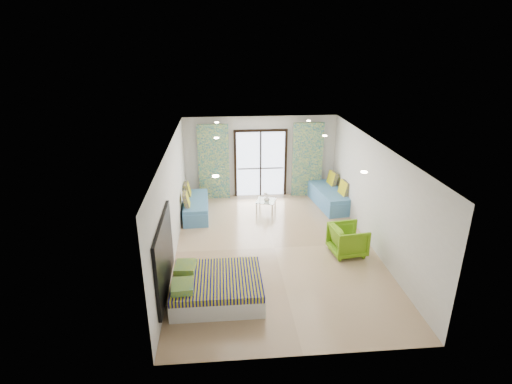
{
  "coord_description": "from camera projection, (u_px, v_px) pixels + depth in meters",
  "views": [
    {
      "loc": [
        -1.27,
        -8.96,
        5.04
      ],
      "look_at": [
        -0.39,
        1.04,
        1.15
      ],
      "focal_mm": 28.0,
      "sensor_mm": 36.0,
      "label": 1
    }
  ],
  "objects": [
    {
      "name": "vase",
      "position": [
        267.0,
        198.0,
        12.16
      ],
      "size": [
        0.24,
        0.24,
        0.19
      ],
      "primitive_type": "imported",
      "rotation": [
        0.0,
        0.0,
        0.33
      ],
      "color": "white",
      "rests_on": "coffee_table"
    },
    {
      "name": "switch_plate",
      "position": [
        171.0,
        228.0,
        8.97
      ],
      "size": [
        0.02,
        0.1,
        0.1
      ],
      "primitive_type": "cube",
      "color": "silver",
      "rests_on": "wall_left"
    },
    {
      "name": "downlight_b",
      "position": [
        364.0,
        172.0,
        7.54
      ],
      "size": [
        0.12,
        0.12,
        0.02
      ],
      "primitive_type": "cylinder",
      "color": "#FFE0B2",
      "rests_on": "ceiling"
    },
    {
      "name": "wall_front",
      "position": [
        307.0,
        289.0,
        6.28
      ],
      "size": [
        5.0,
        0.01,
        2.7
      ],
      "primitive_type": null,
      "color": "silver",
      "rests_on": "ground"
    },
    {
      "name": "floor",
      "position": [
        275.0,
        248.0,
        10.25
      ],
      "size": [
        5.0,
        7.5,
        0.01
      ],
      "primitive_type": null,
      "color": "#9B7D5D",
      "rests_on": "ground"
    },
    {
      "name": "daybed_left",
      "position": [
        196.0,
        207.0,
        12.04
      ],
      "size": [
        0.77,
        1.86,
        0.91
      ],
      "rotation": [
        0.0,
        0.0,
        0.03
      ],
      "color": "teal",
      "rests_on": "floor"
    },
    {
      "name": "downlight_f",
      "position": [
        309.0,
        121.0,
        12.19
      ],
      "size": [
        0.12,
        0.12,
        0.02
      ],
      "primitive_type": "cylinder",
      "color": "#FFE0B2",
      "rests_on": "ceiling"
    },
    {
      "name": "curtain_left",
      "position": [
        214.0,
        162.0,
        12.99
      ],
      "size": [
        1.0,
        0.1,
        2.5
      ],
      "primitive_type": "cube",
      "color": "white",
      "rests_on": "floor"
    },
    {
      "name": "armchair",
      "position": [
        348.0,
        238.0,
        9.84
      ],
      "size": [
        0.85,
        0.89,
        0.83
      ],
      "primitive_type": "imported",
      "rotation": [
        0.0,
        0.0,
        1.7
      ],
      "color": "#6CA615",
      "rests_on": "floor"
    },
    {
      "name": "downlight_e",
      "position": [
        217.0,
        122.0,
        11.96
      ],
      "size": [
        0.12,
        0.12,
        0.02
      ],
      "primitive_type": "cylinder",
      "color": "#FFE0B2",
      "rests_on": "ceiling"
    },
    {
      "name": "headboard",
      "position": [
        164.0,
        256.0,
        7.81
      ],
      "size": [
        0.06,
        2.1,
        1.5
      ],
      "primitive_type": "cube",
      "color": "black",
      "rests_on": "floor"
    },
    {
      "name": "wall_right",
      "position": [
        375.0,
        196.0,
        9.97
      ],
      "size": [
        0.01,
        7.5,
        2.7
      ],
      "primitive_type": null,
      "color": "silver",
      "rests_on": "ground"
    },
    {
      "name": "bed",
      "position": [
        216.0,
        287.0,
        8.17
      ],
      "size": [
        1.83,
        1.5,
        0.63
      ],
      "color": "silver",
      "rests_on": "floor"
    },
    {
      "name": "daybed_right",
      "position": [
        330.0,
        197.0,
        12.73
      ],
      "size": [
        1.02,
        2.06,
        0.97
      ],
      "rotation": [
        0.0,
        0.0,
        0.13
      ],
      "color": "teal",
      "rests_on": "floor"
    },
    {
      "name": "wall_left",
      "position": [
        172.0,
        203.0,
        9.56
      ],
      "size": [
        0.01,
        7.5,
        2.7
      ],
      "primitive_type": null,
      "color": "silver",
      "rests_on": "ground"
    },
    {
      "name": "wall_back",
      "position": [
        260.0,
        157.0,
        13.25
      ],
      "size": [
        5.0,
        0.01,
        2.7
      ],
      "primitive_type": null,
      "color": "silver",
      "rests_on": "ground"
    },
    {
      "name": "coffee_table",
      "position": [
        266.0,
        202.0,
        12.27
      ],
      "size": [
        0.7,
        0.7,
        0.65
      ],
      "rotation": [
        0.0,
        0.0,
        -0.31
      ],
      "color": "silver",
      "rests_on": "floor"
    },
    {
      "name": "curtain_right",
      "position": [
        307.0,
        160.0,
        13.24
      ],
      "size": [
        1.0,
        0.1,
        2.5
      ],
      "primitive_type": "cube",
      "color": "white",
      "rests_on": "floor"
    },
    {
      "name": "downlight_a",
      "position": [
        216.0,
        176.0,
        7.32
      ],
      "size": [
        0.12,
        0.12,
        0.02
      ],
      "primitive_type": "cylinder",
      "color": "#FFE0B2",
      "rests_on": "ceiling"
    },
    {
      "name": "downlight_c",
      "position": [
        216.0,
        138.0,
        10.1
      ],
      "size": [
        0.12,
        0.12,
        0.02
      ],
      "primitive_type": "cylinder",
      "color": "#FFE0B2",
      "rests_on": "ceiling"
    },
    {
      "name": "downlight_d",
      "position": [
        325.0,
        136.0,
        10.33
      ],
      "size": [
        0.12,
        0.12,
        0.02
      ],
      "primitive_type": "cylinder",
      "color": "#FFE0B2",
      "rests_on": "ceiling"
    },
    {
      "name": "ceiling",
      "position": [
        276.0,
        146.0,
        9.28
      ],
      "size": [
        5.0,
        7.5,
        0.01
      ],
      "primitive_type": null,
      "color": "silver",
      "rests_on": "ground"
    },
    {
      "name": "balcony_door",
      "position": [
        261.0,
        160.0,
        13.25
      ],
      "size": [
        1.76,
        0.08,
        2.28
      ],
      "color": "black",
      "rests_on": "floor"
    },
    {
      "name": "balcony_rail",
      "position": [
        260.0,
        168.0,
        13.37
      ],
      "size": [
        1.52,
        0.03,
        0.04
      ],
      "primitive_type": "cube",
      "color": "#595451",
      "rests_on": "balcony_door"
    }
  ]
}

